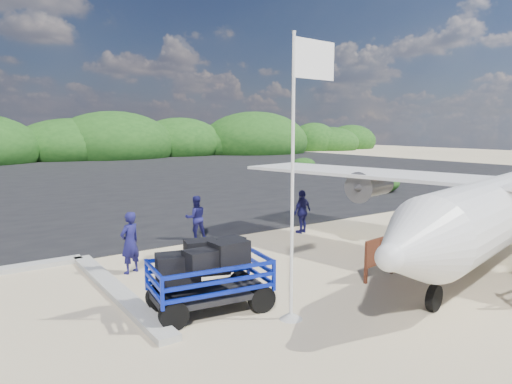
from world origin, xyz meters
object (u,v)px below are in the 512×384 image
Objects in this scene: baggage_cart at (211,311)px; crew_a at (130,243)px; signboard at (379,278)px; aircraft_large at (265,174)px; crew_b at (196,218)px; flagpole at (291,319)px; crew_c at (302,212)px.

crew_a is at bearing 106.28° from baggage_cart.
aircraft_large reaches higher than signboard.
crew_b is at bearing -166.72° from crew_a.
crew_a is at bearing 109.26° from flagpole.
crew_a reaches higher than crew_b.
crew_a is (-5.67, 4.50, 0.92)m from signboard.
aircraft_large is (18.34, 26.52, 0.00)m from flagpole.
aircraft_large is (12.63, 20.17, -0.88)m from crew_c.
flagpole is 32.25m from aircraft_large.
crew_b reaches higher than signboard.
crew_c is at bearing 63.88° from signboard.
flagpole is 3.91m from signboard.
crew_c is 0.10× the size of aircraft_large.
flagpole is 8.07m from crew_b.
flagpole is at bearing 89.70° from crew_b.
crew_c is (5.71, 6.36, 0.88)m from flagpole.
crew_b is 25.05m from aircraft_large.
baggage_cart is 31.85m from aircraft_large.
signboard is 29.57m from aircraft_large.
crew_b is (-2.18, 7.10, 0.85)m from signboard.
crew_a is 29.33m from aircraft_large.
crew_a is 1.09× the size of crew_b.
flagpole is at bearing -176.40° from signboard.
crew_b is at bearing 73.44° from baggage_cart.
aircraft_large reaches higher than crew_b.
crew_b is 0.96× the size of crew_c.
flagpole is at bearing 42.91° from aircraft_large.
crew_c is 23.81m from aircraft_large.
aircraft_large is at bearing 53.07° from signboard.
crew_b is at bearing 35.77° from aircraft_large.
baggage_cart is 3.98m from crew_a.
crew_a is 1.04× the size of crew_c.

